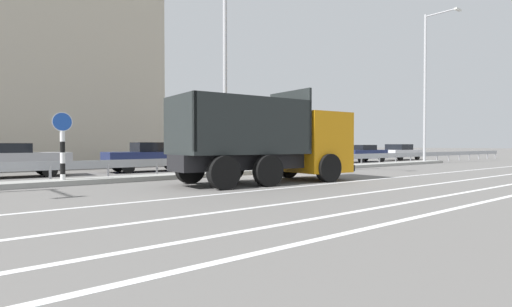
{
  "coord_description": "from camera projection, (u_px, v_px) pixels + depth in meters",
  "views": [
    {
      "loc": [
        -11.61,
        -13.0,
        1.37
      ],
      "look_at": [
        -1.05,
        -0.23,
        1.01
      ],
      "focal_mm": 28.0,
      "sensor_mm": 36.0,
      "label": 1
    }
  ],
  "objects": [
    {
      "name": "street_lamp_1",
      "position": [
        227.0,
        47.0,
        17.34
      ],
      "size": [
        0.71,
        2.56,
        10.19
      ],
      "color": "#ADADB2",
      "rests_on": "ground_plane"
    },
    {
      "name": "parked_car_7",
      "position": [
        363.0,
        153.0,
        31.68
      ],
      "size": [
        4.19,
        1.92,
        1.36
      ],
      "rotation": [
        0.0,
        0.0,
        -1.61
      ],
      "color": "navy",
      "rests_on": "ground_plane"
    },
    {
      "name": "parked_car_4",
      "position": [
        151.0,
        157.0,
        20.49
      ],
      "size": [
        4.61,
        2.04,
        1.49
      ],
      "rotation": [
        0.0,
        0.0,
        1.51
      ],
      "color": "navy",
      "rests_on": "ground_plane"
    },
    {
      "name": "median_guardrail",
      "position": [
        235.0,
        161.0,
        19.47
      ],
      "size": [
        66.34,
        0.09,
        0.78
      ],
      "color": "#9EA0A5",
      "rests_on": "ground_plane"
    },
    {
      "name": "lane_strip_0",
      "position": [
        299.0,
        187.0,
        13.04
      ],
      "size": [
        66.34,
        0.16,
        0.01
      ],
      "primitive_type": "cube",
      "color": "silver",
      "rests_on": "ground_plane"
    },
    {
      "name": "median_road_sign",
      "position": [
        63.0,
        148.0,
        13.53
      ],
      "size": [
        0.65,
        0.16,
        2.48
      ],
      "color": "white",
      "rests_on": "ground_plane"
    },
    {
      "name": "parked_car_5",
      "position": [
        241.0,
        157.0,
        24.45
      ],
      "size": [
        4.39,
        1.82,
        1.22
      ],
      "rotation": [
        0.0,
        0.0,
        1.56
      ],
      "color": "#A3A3A8",
      "rests_on": "ground_plane"
    },
    {
      "name": "dump_truck",
      "position": [
        284.0,
        146.0,
        14.94
      ],
      "size": [
        7.06,
        3.17,
        3.39
      ],
      "rotation": [
        0.0,
        0.0,
        -1.66
      ],
      "color": "orange",
      "rests_on": "ground_plane"
    },
    {
      "name": "parked_car_8",
      "position": [
        400.0,
        152.0,
        35.73
      ],
      "size": [
        4.79,
        2.04,
        1.42
      ],
      "rotation": [
        0.0,
        0.0,
        -1.55
      ],
      "color": "silver",
      "rests_on": "ground_plane"
    },
    {
      "name": "ground_plane",
      "position": [
        271.0,
        176.0,
        17.45
      ],
      "size": [
        320.0,
        320.0,
        0.0
      ],
      "primitive_type": "plane",
      "color": "#605E5B"
    },
    {
      "name": "street_lamp_2",
      "position": [
        427.0,
        82.0,
        28.69
      ],
      "size": [
        0.7,
        2.47,
        10.75
      ],
      "color": "#ADADB2",
      "rests_on": "ground_plane"
    },
    {
      "name": "parked_car_3",
      "position": [
        6.0,
        160.0,
        16.57
      ],
      "size": [
        4.79,
        2.12,
        1.44
      ],
      "rotation": [
        0.0,
        0.0,
        -1.62
      ],
      "color": "#A3A3A8",
      "rests_on": "ground_plane"
    },
    {
      "name": "lane_strip_3",
      "position": [
        468.0,
        206.0,
        8.97
      ],
      "size": [
        66.34,
        0.16,
        0.01
      ],
      "primitive_type": "cube",
      "color": "silver",
      "rests_on": "ground_plane"
    },
    {
      "name": "parked_car_6",
      "position": [
        317.0,
        154.0,
        28.42
      ],
      "size": [
        4.83,
        2.28,
        1.37
      ],
      "rotation": [
        0.0,
        0.0,
        -1.64
      ],
      "color": "gray",
      "rests_on": "ground_plane"
    },
    {
      "name": "median_island",
      "position": [
        248.0,
        172.0,
        18.69
      ],
      "size": [
        36.49,
        1.1,
        0.18
      ],
      "primitive_type": "cube",
      "color": "gray",
      "rests_on": "ground_plane"
    },
    {
      "name": "lane_strip_2",
      "position": [
        421.0,
        200.0,
        9.84
      ],
      "size": [
        66.34,
        0.16,
        0.01
      ],
      "primitive_type": "cube",
      "color": "silver",
      "rests_on": "ground_plane"
    },
    {
      "name": "lane_strip_1",
      "position": [
        362.0,
        194.0,
        11.17
      ],
      "size": [
        66.34,
        0.16,
        0.01
      ],
      "primitive_type": "cube",
      "color": "silver",
      "rests_on": "ground_plane"
    }
  ]
}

